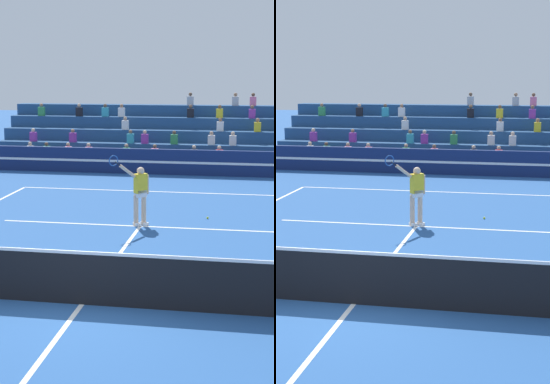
{
  "view_description": "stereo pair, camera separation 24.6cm",
  "coord_description": "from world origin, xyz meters",
  "views": [
    {
      "loc": [
        3.13,
        -11.3,
        4.39
      ],
      "look_at": [
        -0.0,
        5.94,
        1.1
      ],
      "focal_mm": 60.0,
      "sensor_mm": 36.0,
      "label": 1
    },
    {
      "loc": [
        3.37,
        -11.26,
        4.39
      ],
      "look_at": [
        -0.0,
        5.94,
        1.1
      ],
      "focal_mm": 60.0,
      "sensor_mm": 36.0,
      "label": 2
    }
  ],
  "objects": [
    {
      "name": "court_lines",
      "position": [
        0.0,
        0.0,
        0.0
      ],
      "size": [
        11.1,
        23.9,
        0.01
      ],
      "color": "white",
      "rests_on": "ground"
    },
    {
      "name": "bleacher_stand",
      "position": [
        0.01,
        19.82,
        1.02
      ],
      "size": [
        18.03,
        4.75,
        3.38
      ],
      "color": "navy",
      "rests_on": "ground"
    },
    {
      "name": "tennis_ball",
      "position": [
        1.85,
        7.73,
        0.03
      ],
      "size": [
        0.07,
        0.07,
        0.07
      ],
      "primitive_type": "sphere",
      "color": "#C6DB33",
      "rests_on": "ground"
    },
    {
      "name": "tennis_player",
      "position": [
        -0.04,
        6.54,
        0.98
      ],
      "size": [
        1.05,
        1.06,
        2.19
      ],
      "color": "beige",
      "rests_on": "ground"
    },
    {
      "name": "sponsor_banner_wall",
      "position": [
        0.0,
        16.02,
        0.55
      ],
      "size": [
        18.0,
        0.26,
        1.1
      ],
      "color": "navy",
      "rests_on": "ground"
    },
    {
      "name": "tennis_net",
      "position": [
        0.0,
        0.0,
        0.54
      ],
      "size": [
        12.0,
        0.1,
        1.1
      ],
      "color": "slate",
      "rests_on": "ground"
    },
    {
      "name": "ground_plane",
      "position": [
        0.0,
        0.0,
        0.0
      ],
      "size": [
        120.0,
        120.0,
        0.0
      ],
      "primitive_type": "plane",
      "color": "#285699"
    }
  ]
}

